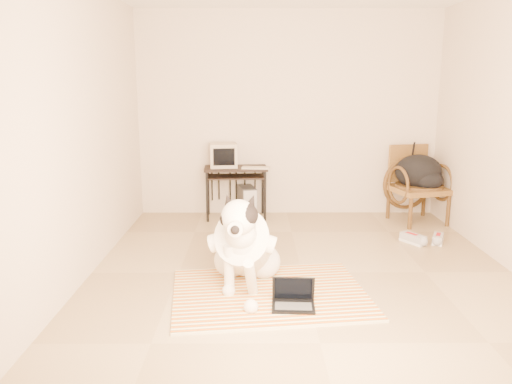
{
  "coord_description": "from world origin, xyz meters",
  "views": [
    {
      "loc": [
        -0.46,
        -4.46,
        1.76
      ],
      "look_at": [
        -0.44,
        -0.22,
        0.83
      ],
      "focal_mm": 35.0,
      "sensor_mm": 36.0,
      "label": 1
    }
  ],
  "objects_px": {
    "dog": "(244,246)",
    "computer_desk": "(236,175)",
    "laptop": "(293,299)",
    "crt_monitor": "(223,155)",
    "rattan_chair": "(416,184)",
    "pc_tower": "(247,202)",
    "backpack": "(420,173)"
  },
  "relations": [
    {
      "from": "dog",
      "to": "computer_desk",
      "type": "relative_size",
      "value": 1.54
    },
    {
      "from": "laptop",
      "to": "crt_monitor",
      "type": "xyz_separation_m",
      "value": [
        -0.71,
        2.79,
        0.76
      ]
    },
    {
      "from": "crt_monitor",
      "to": "rattan_chair",
      "type": "distance_m",
      "value": 2.52
    },
    {
      "from": "rattan_chair",
      "to": "laptop",
      "type": "bearing_deg",
      "value": -124.63
    },
    {
      "from": "pc_tower",
      "to": "backpack",
      "type": "relative_size",
      "value": 0.8
    },
    {
      "from": "dog",
      "to": "rattan_chair",
      "type": "bearing_deg",
      "value": 44.09
    },
    {
      "from": "laptop",
      "to": "pc_tower",
      "type": "distance_m",
      "value": 2.83
    },
    {
      "from": "backpack",
      "to": "crt_monitor",
      "type": "bearing_deg",
      "value": 173.39
    },
    {
      "from": "crt_monitor",
      "to": "rattan_chair",
      "type": "relative_size",
      "value": 0.39
    },
    {
      "from": "crt_monitor",
      "to": "backpack",
      "type": "distance_m",
      "value": 2.53
    },
    {
      "from": "computer_desk",
      "to": "backpack",
      "type": "height_order",
      "value": "backpack"
    },
    {
      "from": "pc_tower",
      "to": "backpack",
      "type": "height_order",
      "value": "backpack"
    },
    {
      "from": "crt_monitor",
      "to": "laptop",
      "type": "bearing_deg",
      "value": -75.7
    },
    {
      "from": "dog",
      "to": "crt_monitor",
      "type": "height_order",
      "value": "crt_monitor"
    },
    {
      "from": "crt_monitor",
      "to": "pc_tower",
      "type": "xyz_separation_m",
      "value": [
        0.31,
        0.01,
        -0.63
      ]
    },
    {
      "from": "computer_desk",
      "to": "pc_tower",
      "type": "relative_size",
      "value": 1.8
    },
    {
      "from": "crt_monitor",
      "to": "computer_desk",
      "type": "bearing_deg",
      "value": -15.73
    },
    {
      "from": "pc_tower",
      "to": "dog",
      "type": "bearing_deg",
      "value": -89.81
    },
    {
      "from": "rattan_chair",
      "to": "backpack",
      "type": "height_order",
      "value": "rattan_chair"
    },
    {
      "from": "pc_tower",
      "to": "backpack",
      "type": "xyz_separation_m",
      "value": [
        2.2,
        -0.3,
        0.44
      ]
    },
    {
      "from": "dog",
      "to": "crt_monitor",
      "type": "relative_size",
      "value": 3.41
    },
    {
      "from": "dog",
      "to": "backpack",
      "type": "distance_m",
      "value": 3.0
    },
    {
      "from": "laptop",
      "to": "computer_desk",
      "type": "xyz_separation_m",
      "value": [
        -0.55,
        2.75,
        0.51
      ]
    },
    {
      "from": "rattan_chair",
      "to": "backpack",
      "type": "xyz_separation_m",
      "value": [
        0.01,
        -0.07,
        0.16
      ]
    },
    {
      "from": "laptop",
      "to": "computer_desk",
      "type": "relative_size",
      "value": 0.42
    },
    {
      "from": "laptop",
      "to": "crt_monitor",
      "type": "height_order",
      "value": "crt_monitor"
    },
    {
      "from": "dog",
      "to": "backpack",
      "type": "bearing_deg",
      "value": 42.9
    },
    {
      "from": "dog",
      "to": "rattan_chair",
      "type": "distance_m",
      "value": 3.03
    },
    {
      "from": "dog",
      "to": "backpack",
      "type": "height_order",
      "value": "dog"
    },
    {
      "from": "dog",
      "to": "crt_monitor",
      "type": "bearing_deg",
      "value": 97.72
    },
    {
      "from": "pc_tower",
      "to": "rattan_chair",
      "type": "distance_m",
      "value": 2.21
    },
    {
      "from": "rattan_chair",
      "to": "backpack",
      "type": "relative_size",
      "value": 1.67
    }
  ]
}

